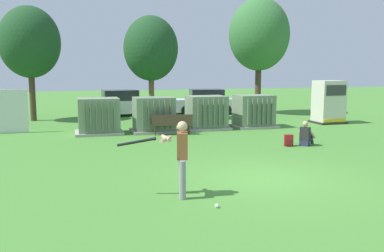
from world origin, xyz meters
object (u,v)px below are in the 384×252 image
at_px(transformer_east, 254,112).
at_px(generator_enclosure, 329,102).
at_px(transformer_mid_east, 206,113).
at_px(park_bench, 172,123).
at_px(parked_car_leftmost, 118,104).
at_px(batter, 180,154).
at_px(backpack, 289,141).
at_px(seated_spectator, 306,136).
at_px(parked_car_left_of_center, 205,102).
at_px(sports_ball, 217,206).
at_px(transformer_mid_west, 154,115).
at_px(transformer_west, 99,116).

xyz_separation_m(transformer_east, generator_enclosure, (4.56, 0.32, 0.35)).
xyz_separation_m(transformer_mid_east, park_bench, (-2.02, -1.30, -0.25)).
bearing_deg(transformer_mid_east, parked_car_leftmost, 116.21).
bearing_deg(transformer_east, transformer_mid_east, 179.00).
bearing_deg(generator_enclosure, batter, -136.94).
xyz_separation_m(transformer_east, backpack, (-0.91, -5.14, -0.57)).
distance_m(seated_spectator, parked_car_left_of_center, 11.85).
bearing_deg(transformer_mid_east, backpack, -72.96).
relative_size(parked_car_leftmost, parked_car_left_of_center, 0.98).
height_order(sports_ball, parked_car_leftmost, parked_car_leftmost).
bearing_deg(batter, seated_spectator, 37.45).
xyz_separation_m(batter, backpack, (5.54, 4.83, -0.76)).
height_order(transformer_east, sports_ball, transformer_east).
bearing_deg(park_bench, transformer_east, 15.50).
bearing_deg(transformer_mid_west, parked_car_leftmost, 96.57).
bearing_deg(backpack, parked_car_left_of_center, 87.61).
xyz_separation_m(generator_enclosure, seated_spectator, (-4.77, -5.51, -0.76)).
relative_size(transformer_west, park_bench, 1.14).
distance_m(transformer_mid_west, sports_ball, 10.89).
bearing_deg(transformer_west, transformer_east, -0.05).
height_order(transformer_west, backpack, transformer_west).
relative_size(transformer_mid_east, parked_car_left_of_center, 0.48).
bearing_deg(transformer_mid_west, transformer_mid_east, 4.29).
xyz_separation_m(transformer_mid_east, parked_car_leftmost, (-3.48, 7.06, -0.04)).
height_order(transformer_west, seated_spectator, transformer_west).
bearing_deg(sports_ball, seated_spectator, 45.49).
distance_m(transformer_mid_east, backpack, 5.45).
height_order(transformer_mid_west, generator_enclosure, generator_enclosure).
distance_m(generator_enclosure, batter, 15.07).
distance_m(transformer_east, parked_car_leftmost, 9.28).
bearing_deg(parked_car_leftmost, transformer_west, -103.19).
relative_size(batter, parked_car_left_of_center, 0.40).
relative_size(batter, parked_car_leftmost, 0.40).
bearing_deg(transformer_west, transformer_mid_west, -3.68).
bearing_deg(transformer_west, park_bench, -21.99).
xyz_separation_m(transformer_mid_east, seated_spectator, (2.29, -5.23, -0.41)).
distance_m(transformer_east, batter, 11.87).
distance_m(transformer_east, park_bench, 4.69).
distance_m(transformer_mid_west, batter, 9.90).
height_order(sports_ball, parked_car_left_of_center, parked_car_left_of_center).
distance_m(sports_ball, seated_spectator, 8.14).
height_order(transformer_west, park_bench, transformer_west).
relative_size(transformer_west, batter, 1.21).
bearing_deg(parked_car_left_of_center, backpack, -92.39).
bearing_deg(sports_ball, parked_car_left_of_center, 72.71).
distance_m(transformer_mid_east, generator_enclosure, 7.07).
bearing_deg(seated_spectator, sports_ball, -134.51).
relative_size(transformer_mid_east, transformer_east, 1.00).
height_order(transformer_mid_east, backpack, transformer_mid_east).
bearing_deg(transformer_mid_east, transformer_west, -179.58).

